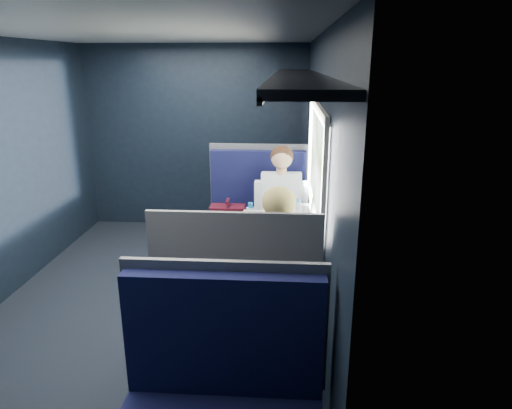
# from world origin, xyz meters

# --- Properties ---
(ground) EXTENTS (2.80, 4.20, 0.01)m
(ground) POSITION_xyz_m (0.00, 0.00, -0.01)
(ground) COLOR black
(room_shell) EXTENTS (3.00, 4.40, 2.40)m
(room_shell) POSITION_xyz_m (0.02, 0.00, 1.48)
(room_shell) COLOR black
(room_shell) RESTS_ON ground
(table) EXTENTS (0.62, 1.00, 0.74)m
(table) POSITION_xyz_m (1.03, 0.00, 0.66)
(table) COLOR #54565E
(table) RESTS_ON ground
(seat_bay_near) EXTENTS (1.04, 0.62, 1.26)m
(seat_bay_near) POSITION_xyz_m (0.84, 0.87, 0.42)
(seat_bay_near) COLOR black
(seat_bay_near) RESTS_ON ground
(seat_bay_far) EXTENTS (1.04, 0.62, 1.26)m
(seat_bay_far) POSITION_xyz_m (0.85, -0.87, 0.41)
(seat_bay_far) COLOR black
(seat_bay_far) RESTS_ON ground
(seat_row_front) EXTENTS (1.04, 0.51, 1.16)m
(seat_row_front) POSITION_xyz_m (0.85, 1.80, 0.41)
(seat_row_front) COLOR black
(seat_row_front) RESTS_ON ground
(man) EXTENTS (0.53, 0.56, 1.32)m
(man) POSITION_xyz_m (1.10, 0.70, 0.72)
(man) COLOR black
(man) RESTS_ON ground
(woman) EXTENTS (0.53, 0.56, 1.32)m
(woman) POSITION_xyz_m (1.10, -0.71, 0.73)
(woman) COLOR black
(woman) RESTS_ON ground
(papers) EXTENTS (0.65, 0.89, 0.01)m
(papers) POSITION_xyz_m (0.93, -0.12, 0.74)
(papers) COLOR white
(papers) RESTS_ON table
(laptop) EXTENTS (0.27, 0.34, 0.24)m
(laptop) POSITION_xyz_m (1.32, 0.05, 0.80)
(laptop) COLOR silver
(laptop) RESTS_ON table
(bottle_small) EXTENTS (0.06, 0.06, 0.19)m
(bottle_small) POSITION_xyz_m (1.26, 0.24, 0.83)
(bottle_small) COLOR silver
(bottle_small) RESTS_ON table
(cup) EXTENTS (0.08, 0.08, 0.10)m
(cup) POSITION_xyz_m (1.33, 0.38, 0.79)
(cup) COLOR white
(cup) RESTS_ON table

